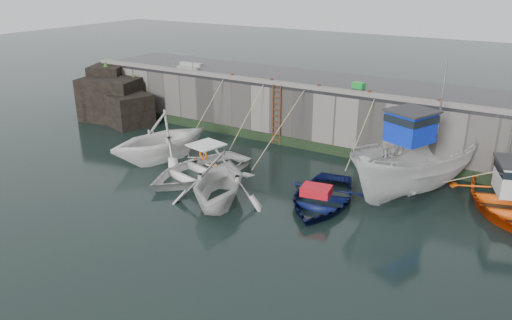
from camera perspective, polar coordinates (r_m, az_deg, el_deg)
The scene contains 24 objects.
ground at distance 18.20m, azimuth -7.57°, elevation -8.02°, with size 120.00×120.00×0.00m, color black.
quay_back at distance 27.74m, azimuth 8.60°, elevation 5.54°, with size 30.00×5.00×3.00m, color slate.
road_back at distance 27.37m, azimuth 8.78°, elevation 8.72°, with size 30.00×5.00×0.16m, color black.
kerb_back at distance 25.22m, azimuth 6.68°, elevation 8.21°, with size 30.00×0.30×0.20m, color slate.
algae_back at distance 25.88m, azimuth 6.23°, elevation 1.62°, with size 30.00×0.08×0.50m, color black.
rock_outcrop at distance 32.38m, azimuth -15.63°, elevation 6.78°, with size 5.85×4.24×3.41m.
ladder at distance 26.30m, azimuth 2.35°, elevation 5.11°, with size 0.51×0.08×3.20m.
boat_near_white at distance 25.08m, azimuth -10.79°, elevation 0.12°, with size 4.46×5.17×2.72m, color white.
boat_near_white_rope at distance 27.79m, azimuth -5.66°, elevation 2.47°, with size 0.04×3.62×3.10m, color tan, non-canonical shape.
boat_near_blue at distance 22.76m, azimuth -6.56°, elevation -1.83°, with size 3.77×5.28×1.09m, color silver.
boat_near_blue_rope at distance 25.92m, azimuth -0.98°, elevation 1.19°, with size 0.04×4.19×3.10m, color tan, non-canonical shape.
boat_near_blacktrim at distance 20.22m, azimuth -4.25°, elevation -4.77°, with size 3.96×4.59×2.42m, color silver.
boat_near_blacktrim_rope at distance 24.11m, azimuth 2.63°, elevation -0.38°, with size 0.04×5.63×3.10m, color tan, non-canonical shape.
boat_near_navy at distance 20.26m, azimuth 7.43°, elevation -4.86°, with size 3.41×4.78×0.99m, color #09113C.
boat_near_navy_rope at distance 23.65m, azimuth 11.40°, elevation -1.22°, with size 0.04×3.92×3.10m, color tan, non-canonical shape.
boat_far_white at distance 21.51m, azimuth 17.67°, elevation -0.82°, with size 5.28×7.56×5.74m.
boat_far_orange at distance 21.82m, azimuth 26.95°, elevation -4.00°, with size 5.92×7.03×4.24m.
fish_crate at distance 25.91m, azimuth 11.66°, elevation 8.36°, with size 0.57×0.42×0.29m, color green.
railing at distance 30.68m, azimuth -7.62°, elevation 10.63°, with size 1.60×1.05×1.00m.
bollard_a at distance 27.71m, azimuth -2.75°, elevation 9.56°, with size 0.18×0.18×0.28m, color #3F1E0F.
bollard_b at distance 26.42m, azimuth 1.81°, elevation 9.01°, with size 0.18×0.18×0.28m, color #3F1E0F.
bollard_c at distance 25.22m, azimuth 7.20°, elevation 8.28°, with size 0.18×0.18×0.28m, color #3F1E0F.
bollard_d at distance 24.31m, azimuth 12.82°, elevation 7.45°, with size 0.18×0.18×0.28m, color #3F1E0F.
bollard_e at distance 23.53m, azimuth 20.22°, elevation 6.24°, with size 0.18×0.18×0.28m, color #3F1E0F.
Camera 1 is at (10.24, -12.24, 8.75)m, focal length 35.00 mm.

